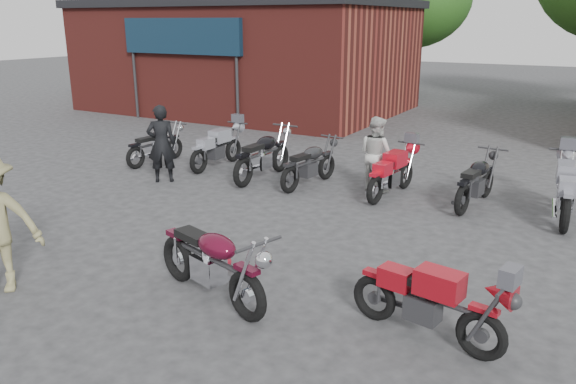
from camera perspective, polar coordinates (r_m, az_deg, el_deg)
The scene contains 16 objects.
ground at distance 7.77m, azimuth -6.09°, elevation -9.99°, with size 90.00×90.00×0.00m, color #2D2D2F.
brick_building at distance 23.61m, azimuth -4.08°, elevation 13.31°, with size 12.00×8.00×4.00m, color maroon.
tree_0 at distance 32.99m, azimuth -3.62°, elevation 18.02°, with size 6.56×6.56×8.20m, color #1E4211, non-canonical shape.
tree_1 at distance 29.03m, azimuth 12.10°, elevation 17.05°, with size 5.92×5.92×7.40m, color #1E4211, non-canonical shape.
vintage_motorcycle at distance 7.30m, azimuth -7.78°, elevation -6.61°, with size 2.10×0.69×1.22m, color #48091B, non-canonical shape.
sportbike at distance 6.62m, azimuth 14.14°, elevation -10.35°, with size 1.84×0.61×1.06m, color maroon, non-canonical shape.
helmet at distance 8.38m, azimuth -6.58°, elevation -7.08°, with size 0.24×0.24×0.22m, color #A31122.
person_dark at distance 12.90m, azimuth -12.72°, elevation 4.80°, with size 0.64×0.42×1.75m, color black.
person_light at distance 12.09m, azimuth 8.91°, elevation 3.85°, with size 0.78×0.61×1.60m, color #BABAB5.
row_bike_0 at distance 14.71m, azimuth -13.27°, elevation 4.84°, with size 1.80×0.59×1.04m, color black, non-canonical shape.
row_bike_1 at distance 14.05m, azimuth -7.19°, elevation 4.74°, with size 1.92×0.63×1.12m, color #9697A4, non-canonical shape.
row_bike_2 at distance 12.89m, azimuth -2.51°, elevation 4.03°, with size 2.14×0.71×1.24m, color black, non-canonical shape.
row_bike_3 at distance 12.35m, azimuth 2.26°, elevation 3.11°, with size 1.89×0.62×1.09m, color #242426, non-canonical shape.
row_bike_4 at distance 11.79m, azimuth 10.55°, elevation 2.19°, with size 1.91×0.63×1.11m, color red, non-canonical shape.
row_bike_5 at distance 11.57m, azimuth 18.63°, elevation 1.33°, with size 1.94×0.64×1.12m, color black, non-canonical shape.
row_bike_6 at distance 11.40m, azimuth 26.41°, elevation 0.51°, with size 2.15×0.71×1.25m, color gray, non-canonical shape.
Camera 1 is at (4.13, -5.56, 3.52)m, focal length 35.00 mm.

